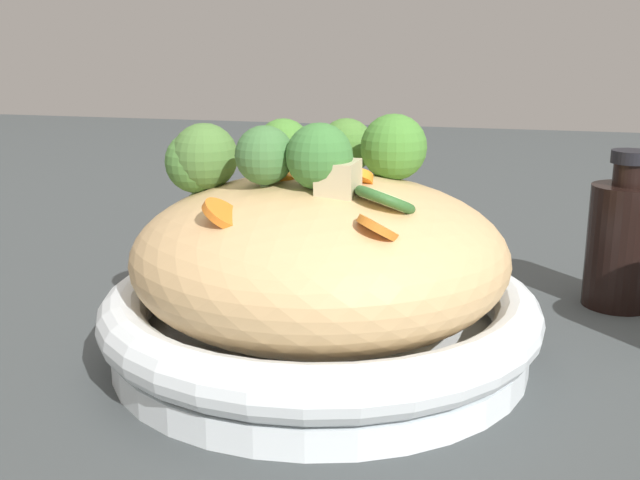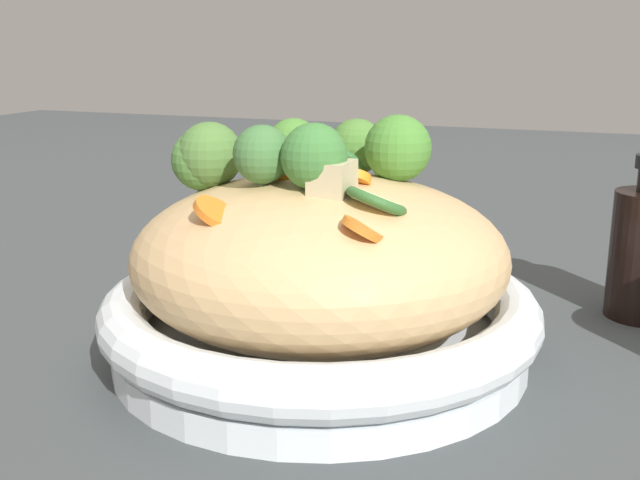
# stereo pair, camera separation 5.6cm
# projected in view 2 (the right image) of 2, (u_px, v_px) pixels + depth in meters

# --- Properties ---
(ground_plane) EXTENTS (3.00, 3.00, 0.00)m
(ground_plane) POSITION_uv_depth(u_px,v_px,m) (320.00, 356.00, 0.58)
(ground_plane) COLOR #3D4344
(serving_bowl) EXTENTS (0.32, 0.32, 0.06)m
(serving_bowl) POSITION_uv_depth(u_px,v_px,m) (320.00, 320.00, 0.57)
(serving_bowl) COLOR white
(serving_bowl) RESTS_ON ground_plane
(noodle_heap) EXTENTS (0.27, 0.27, 0.13)m
(noodle_heap) POSITION_uv_depth(u_px,v_px,m) (320.00, 255.00, 0.56)
(noodle_heap) COLOR tan
(noodle_heap) RESTS_ON serving_bowl
(broccoli_florets) EXTENTS (0.17, 0.20, 0.07)m
(broccoli_florets) POSITION_uv_depth(u_px,v_px,m) (292.00, 154.00, 0.57)
(broccoli_florets) COLOR #A4C16D
(broccoli_florets) RESTS_ON serving_bowl
(carrot_coins) EXTENTS (0.10, 0.13, 0.03)m
(carrot_coins) POSITION_uv_depth(u_px,v_px,m) (301.00, 196.00, 0.51)
(carrot_coins) COLOR orange
(carrot_coins) RESTS_ON serving_bowl
(zucchini_slices) EXTENTS (0.12, 0.10, 0.04)m
(zucchini_slices) POSITION_uv_depth(u_px,v_px,m) (357.00, 184.00, 0.53)
(zucchini_slices) COLOR beige
(zucchini_slices) RESTS_ON serving_bowl
(chicken_chunks) EXTENTS (0.12, 0.11, 0.03)m
(chicken_chunks) POSITION_uv_depth(u_px,v_px,m) (310.00, 177.00, 0.54)
(chicken_chunks) COLOR #D1BD8B
(chicken_chunks) RESTS_ON serving_bowl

